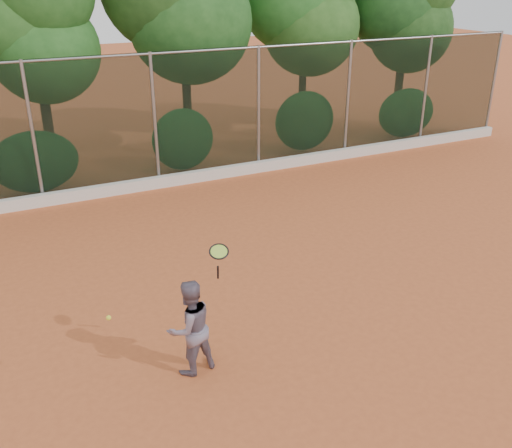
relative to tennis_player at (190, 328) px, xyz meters
name	(u,v)px	position (x,y,z in m)	size (l,w,h in m)	color
ground	(282,312)	(1.90, 0.77, -0.73)	(80.00, 80.00, 0.00)	#C65D2E
concrete_curb	(161,182)	(1.90, 7.59, -0.58)	(24.00, 0.20, 0.30)	silver
tennis_player	(190,328)	(0.00, 0.00, 0.00)	(0.71, 0.55, 1.46)	slate
chainlink_fence	(155,117)	(1.90, 7.77, 1.13)	(24.09, 0.09, 3.50)	black
foliage_backdrop	(106,9)	(1.36, 9.75, 3.67)	(23.70, 3.63, 7.55)	#3F2718
tennis_racket	(219,254)	(0.43, -0.11, 1.13)	(0.34, 0.33, 0.55)	black
tennis_ball_in_flight	(109,318)	(-1.14, -0.24, 0.64)	(0.07, 0.07, 0.07)	yellow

